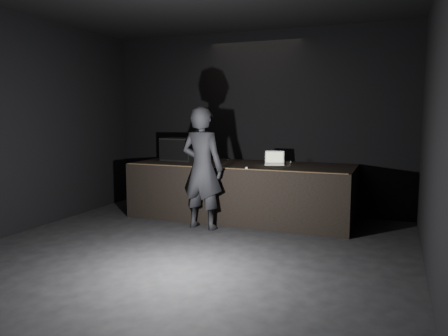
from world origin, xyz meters
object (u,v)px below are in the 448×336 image
beer_can (209,161)px  stage_riser (242,191)px  stage_monitor (180,149)px  person (202,168)px  laptop (275,161)px

beer_can → stage_riser: bearing=41.8°
beer_can → stage_monitor: bearing=147.9°
beer_can → person: 0.54m
person → stage_riser: bearing=-105.2°
stage_monitor → person: (0.96, -1.06, -0.21)m
stage_riser → person: bearing=-111.3°
laptop → stage_riser: bearing=179.0°
person → beer_can: bearing=-72.5°
stage_riser → person: size_ratio=1.98×
stage_riser → stage_monitor: size_ratio=5.72×
stage_riser → laptop: bearing=13.5°
stage_monitor → person: bearing=-43.3°
stage_riser → laptop: (0.57, 0.14, 0.56)m
laptop → stage_monitor: bearing=166.4°
stage_riser → person: (-0.37, -0.95, 0.51)m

